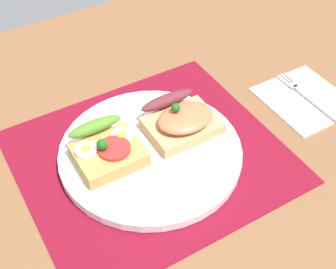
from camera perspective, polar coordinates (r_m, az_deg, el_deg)
ground_plane at (r=70.45cm, az=-2.10°, el=-3.66°), size 120.00×90.00×3.20cm
placemat at (r=69.15cm, az=-2.14°, el=-2.70°), size 37.60×33.81×0.30cm
plate at (r=68.51cm, az=-2.16°, el=-2.22°), size 26.93×26.93×1.43cm
sandwich_egg_tomato at (r=66.34cm, az=-7.55°, el=-1.82°), size 9.33×9.37×4.36cm
sandwich_salmon at (r=69.74cm, az=1.66°, el=1.82°), size 10.65×9.53×5.19cm
napkin at (r=81.82cm, az=16.47°, el=4.29°), size 13.04×13.88×0.60cm
fork at (r=81.86cm, az=16.58°, el=4.70°), size 1.62×13.85×0.32cm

